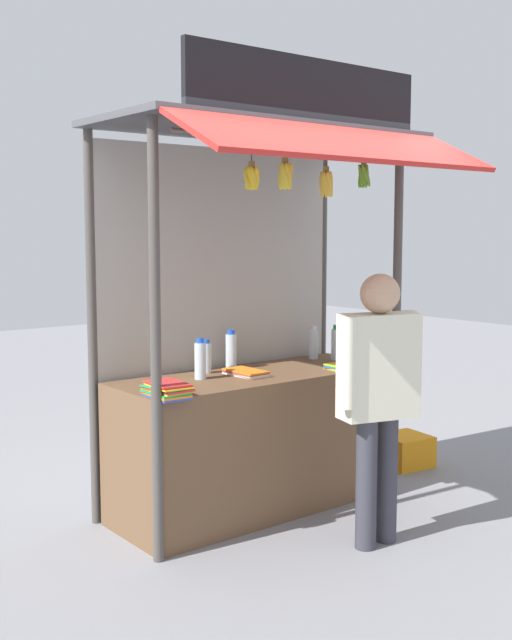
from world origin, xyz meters
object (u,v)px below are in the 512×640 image
water_bottle_far_right (313,343)px  banana_bunch_leftmost (326,184)px  water_bottle_back_left (207,357)px  water_bottle_far_left (231,351)px  magazine_stack_rear_center (345,368)px  plastic_crate (405,450)px  magazine_stack_center (246,373)px  vendor_person (378,384)px  magazine_stack_mid_left (167,390)px  banana_bunch_inner_left (364,175)px  water_bottle_left (336,343)px  water_bottle_front_left (200,360)px  banana_bunch_inner_right (285,176)px  banana_bunch_rightmost (252,178)px

water_bottle_far_right → banana_bunch_leftmost: size_ratio=0.77×
water_bottle_back_left → water_bottle_far_left: (0.22, 0.03, 0.02)m
magazine_stack_rear_center → plastic_crate: size_ratio=0.77×
water_bottle_far_left → magazine_stack_center: (-0.07, -0.26, -0.10)m
water_bottle_back_left → vendor_person: (0.40, -1.14, -0.05)m
magazine_stack_mid_left → banana_bunch_inner_left: size_ratio=1.25×
magazine_stack_rear_center → magazine_stack_mid_left: bearing=-179.9°
water_bottle_far_right → water_bottle_left: water_bottle_left is taller
banana_bunch_inner_left → magazine_stack_mid_left: bearing=172.8°
water_bottle_far_right → vendor_person: vendor_person is taller
magazine_stack_mid_left → water_bottle_front_left: bearing=36.8°
banana_bunch_leftmost → vendor_person: (-0.03, -0.48, -1.15)m
water_bottle_far_right → water_bottle_left: size_ratio=0.95×
magazine_stack_rear_center → water_bottle_left: bearing=53.9°
water_bottle_far_left → magazine_stack_rear_center: 0.77m
water_bottle_left → banana_bunch_inner_right: banana_bunch_inner_right is taller
banana_bunch_inner_left → plastic_crate: (0.97, 0.45, -2.04)m
water_bottle_front_left → magazine_stack_rear_center: size_ratio=0.98×
banana_bunch_rightmost → water_bottle_far_right: bearing=31.2°
banana_bunch_rightmost → banana_bunch_leftmost: bearing=-0.0°
water_bottle_far_left → banana_bunch_rightmost: bearing=-117.7°
magazine_stack_rear_center → banana_bunch_rightmost: banana_bunch_rightmost is taller
water_bottle_far_left → banana_bunch_rightmost: size_ratio=0.94×
banana_bunch_rightmost → vendor_person: banana_bunch_rightmost is taller
banana_bunch_inner_left → vendor_person: 1.35m
water_bottle_front_left → plastic_crate: size_ratio=0.75×
magazine_stack_center → water_bottle_left: bearing=5.7°
magazine_stack_rear_center → vendor_person: (-0.38, -0.66, 0.04)m
water_bottle_back_left → banana_bunch_inner_right: bearing=-80.4°
water_bottle_back_left → water_bottle_front_left: bearing=-135.8°
water_bottle_far_left → banana_bunch_inner_left: size_ratio=1.10×
magazine_stack_mid_left → vendor_person: vendor_person is taller
banana_bunch_leftmost → banana_bunch_inner_right: (-0.32, 0.00, 0.04)m
water_bottle_far_right → banana_bunch_rightmost: 1.67m
magazine_stack_center → water_bottle_front_left: bearing=165.1°
water_bottle_far_left → banana_bunch_leftmost: banana_bunch_leftmost is taller
vendor_person → plastic_crate: bearing=51.5°
banana_bunch_leftmost → plastic_crate: banana_bunch_leftmost is taller
water_bottle_back_left → magazine_stack_rear_center: 0.92m
water_bottle_back_left → magazine_stack_center: (0.15, -0.22, -0.08)m
magazine_stack_rear_center → banana_bunch_inner_right: 1.40m
water_bottle_far_left → banana_bunch_leftmost: (0.21, -0.69, 1.08)m
water_bottle_far_left → banana_bunch_leftmost: size_ratio=0.85×
banana_bunch_leftmost → banana_bunch_inner_left: (0.32, -0.00, 0.06)m
water_bottle_front_left → water_bottle_back_left: 0.21m
water_bottle_far_right → water_bottle_back_left: (-0.93, 0.00, -0.01)m
water_bottle_left → banana_bunch_inner_right: 1.54m
banana_bunch_rightmost → banana_bunch_inner_left: 0.89m
water_bottle_left → magazine_stack_center: (-0.89, -0.09, -0.10)m
magazine_stack_rear_center → banana_bunch_rightmost: 1.52m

